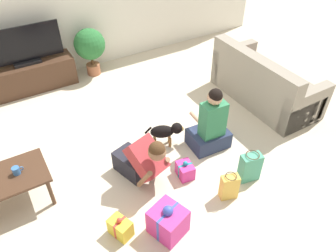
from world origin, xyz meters
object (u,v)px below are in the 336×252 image
(person_sitting, at_px, (210,126))
(tv_console, at_px, (32,76))
(person_kneeling, at_px, (142,160))
(dog, at_px, (166,131))
(gift_bag_b, at_px, (250,167))
(gift_bag_a, at_px, (229,187))
(sofa_right, at_px, (264,84))
(gift_box_b, at_px, (185,170))
(gift_box_c, at_px, (120,228))
(mug, at_px, (16,170))
(gift_box_a, at_px, (168,221))
(tv, at_px, (23,48))
(potted_plant_back_right, at_px, (90,46))

(person_sitting, bearing_deg, tv_console, -53.96)
(person_kneeling, height_order, dog, person_kneeling)
(gift_bag_b, bearing_deg, gift_bag_a, -166.20)
(gift_bag_a, bearing_deg, person_kneeling, 134.39)
(sofa_right, relative_size, gift_bag_b, 4.30)
(tv_console, relative_size, person_sitting, 1.50)
(gift_bag_b, bearing_deg, gift_box_b, 146.39)
(tv_console, bearing_deg, gift_bag_b, -62.48)
(tv_console, height_order, gift_box_b, tv_console)
(person_kneeling, distance_m, gift_box_c, 0.83)
(mug, bearing_deg, gift_box_b, -19.53)
(gift_box_b, xyz_separation_m, mug, (-1.79, 0.63, 0.39))
(gift_box_a, height_order, mug, mug)
(tv_console, bearing_deg, mug, -105.05)
(dog, distance_m, gift_box_b, 0.65)
(tv, distance_m, gift_box_c, 3.43)
(gift_box_c, bearing_deg, gift_bag_b, -3.05)
(potted_plant_back_right, relative_size, gift_box_a, 2.00)
(person_sitting, distance_m, gift_box_a, 1.47)
(tv_console, distance_m, gift_bag_a, 3.82)
(sofa_right, distance_m, tv, 3.88)
(person_kneeling, bearing_deg, gift_box_a, -114.66)
(sofa_right, relative_size, potted_plant_back_right, 2.06)
(sofa_right, height_order, person_kneeling, sofa_right)
(person_kneeling, height_order, gift_bag_a, person_kneeling)
(gift_bag_b, distance_m, mug, 2.68)
(person_kneeling, bearing_deg, gift_box_c, -151.33)
(mug, bearing_deg, tv_console, 74.95)
(gift_box_a, relative_size, mug, 3.58)
(gift_box_a, height_order, gift_box_b, gift_box_a)
(person_sitting, bearing_deg, potted_plant_back_right, -72.40)
(gift_box_b, bearing_deg, dog, 81.64)
(sofa_right, distance_m, potted_plant_back_right, 3.03)
(person_sitting, xyz_separation_m, gift_bag_b, (0.07, -0.73, -0.15))
(gift_bag_b, bearing_deg, person_sitting, 95.42)
(sofa_right, bearing_deg, gift_box_a, 117.48)
(gift_box_c, height_order, gift_bag_b, gift_bag_b)
(potted_plant_back_right, xyz_separation_m, mug, (-1.71, -2.34, -0.07))
(dog, height_order, mug, mug)
(person_kneeling, xyz_separation_m, gift_box_c, (-0.56, -0.57, -0.23))
(gift_box_b, bearing_deg, gift_bag_b, -33.61)
(tv_console, xyz_separation_m, tv, (-0.00, 0.00, 0.52))
(sofa_right, relative_size, gift_box_a, 4.10)
(sofa_right, distance_m, gift_bag_a, 2.16)
(tv_console, relative_size, person_kneeling, 1.80)
(sofa_right, height_order, person_sitting, person_sitting)
(gift_box_c, bearing_deg, mug, 127.53)
(potted_plant_back_right, height_order, gift_bag_b, potted_plant_back_right)
(tv, bearing_deg, gift_box_b, -69.24)
(potted_plant_back_right, height_order, person_sitting, person_sitting)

